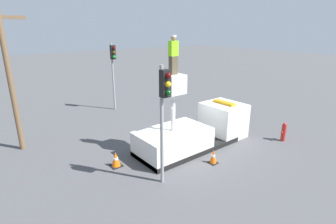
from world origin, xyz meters
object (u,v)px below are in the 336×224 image
object	(u,v)px
fire_hydrant	(284,132)
traffic_cone_rear	(116,159)
utility_pole	(9,76)
traffic_light_pole	(164,103)
traffic_cone_curbside	(213,157)
traffic_light_across	(113,63)
bucket_truck	(196,131)
worker	(173,55)

from	to	relation	value
fire_hydrant	traffic_cone_rear	distance (m)	9.32
utility_pole	traffic_light_pole	bearing A→B (deg)	-61.68
fire_hydrant	traffic_cone_curbside	size ratio (longest dim) A/B	1.56
traffic_light_across	traffic_cone_curbside	xyz separation A→B (m)	(-0.41, -10.42, -3.24)
traffic_cone_rear	utility_pole	xyz separation A→B (m)	(-2.99, 4.70, 3.55)
traffic_cone_curbside	bucket_truck	bearing A→B (deg)	69.59
traffic_cone_curbside	utility_pole	world-z (taller)	utility_pole
worker	utility_pole	world-z (taller)	utility_pole
worker	traffic_light_pole	world-z (taller)	worker
fire_hydrant	utility_pole	bearing A→B (deg)	145.66
traffic_light_across	worker	bearing A→B (deg)	-98.51
fire_hydrant	traffic_cone_curbside	distance (m)	5.05
traffic_light_across	traffic_cone_rear	xyz separation A→B (m)	(-4.12, -7.83, -3.23)
traffic_light_pole	utility_pole	distance (m)	8.19
bucket_truck	worker	world-z (taller)	worker
bucket_truck	traffic_cone_curbside	world-z (taller)	bucket_truck
traffic_cone_curbside	utility_pole	distance (m)	10.53
traffic_light_across	utility_pole	world-z (taller)	utility_pole
traffic_light_pole	traffic_cone_curbside	bearing A→B (deg)	-1.91
traffic_light_across	traffic_light_pole	bearing A→B (deg)	-107.41
worker	utility_pole	bearing A→B (deg)	137.59
traffic_light_pole	traffic_light_across	distance (m)	10.82
traffic_light_pole	bucket_truck	bearing A→B (deg)	27.56
traffic_light_across	fire_hydrant	xyz separation A→B (m)	(4.59, -11.13, -3.04)
traffic_light_pole	traffic_light_across	world-z (taller)	traffic_light_across
worker	utility_pole	xyz separation A→B (m)	(-5.85, 5.34, -1.03)
worker	traffic_light_pole	xyz separation A→B (m)	(-1.97, -1.86, -1.49)
traffic_light_pole	traffic_cone_rear	world-z (taller)	traffic_light_pole
bucket_truck	traffic_cone_curbside	bearing A→B (deg)	-110.41
traffic_light_across	fire_hydrant	distance (m)	12.41
traffic_light_pole	utility_pole	size ratio (longest dim) A/B	0.68
traffic_cone_curbside	traffic_light_across	bearing A→B (deg)	87.76
worker	traffic_cone_curbside	xyz separation A→B (m)	(0.86, -1.95, -4.59)
utility_pole	traffic_cone_curbside	bearing A→B (deg)	-47.39
bucket_truck	worker	distance (m)	4.41
worker	traffic_light_across	size ratio (longest dim) A/B	0.35
fire_hydrant	bucket_truck	bearing A→B (deg)	148.14
traffic_light_pole	utility_pole	bearing A→B (deg)	118.32
traffic_light_across	traffic_cone_curbside	bearing A→B (deg)	-92.24
traffic_cone_curbside	fire_hydrant	bearing A→B (deg)	-8.04
fire_hydrant	traffic_cone_rear	xyz separation A→B (m)	(-8.72, 3.30, -0.19)
traffic_cone_curbside	utility_pole	size ratio (longest dim) A/B	0.10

